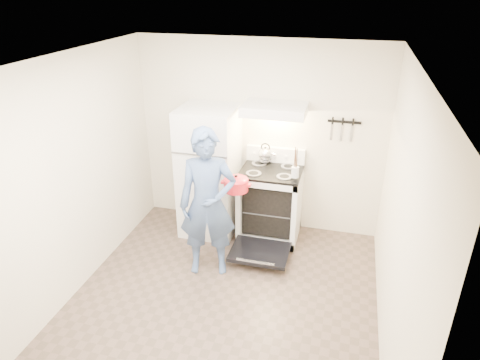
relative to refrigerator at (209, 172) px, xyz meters
The scene contains 15 objects.
floor 1.78m from the refrigerator, 68.20° to the right, with size 3.60×3.60×0.00m, color brown.
back_wall 0.79m from the refrigerator, 31.11° to the left, with size 3.20×0.02×2.50m, color beige.
refrigerator is the anchor object (origin of this frame).
stove_body 0.90m from the refrigerator, ahead, with size 0.76×0.65×0.92m, color white.
cooktop 0.81m from the refrigerator, ahead, with size 0.76×0.65×0.03m, color black.
backsplash 0.89m from the refrigerator, 20.94° to the left, with size 0.76×0.07×0.20m, color white.
oven_door 1.23m from the refrigerator, 35.13° to the right, with size 0.70×0.54×0.04m, color black.
oven_rack 0.91m from the refrigerator, ahead, with size 0.60×0.52×0.01m, color slate.
range_hood 1.19m from the refrigerator, ahead, with size 0.76×0.50×0.12m, color white.
knife_strip 1.81m from the refrigerator, 11.61° to the left, with size 0.40×0.02×0.03m, color black.
pizza_stone 0.82m from the refrigerator, ahead, with size 0.35×0.35×0.02m, color #937452.
tea_kettle 0.76m from the refrigerator, 19.31° to the left, with size 0.22×0.18×0.27m, color silver, non-canonical shape.
utensil_jar 1.16m from the refrigerator, ahead, with size 0.09×0.09×0.13m, color silver.
person 0.91m from the refrigerator, 72.63° to the right, with size 0.63×0.42×1.74m, color #364875.
dutch_oven 0.72m from the refrigerator, 45.82° to the right, with size 0.35×0.28×0.23m, color red, non-canonical shape.
Camera 1 is at (1.09, -3.34, 3.13)m, focal length 32.00 mm.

